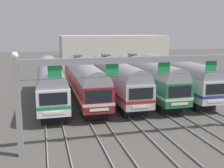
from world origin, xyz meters
name	(u,v)px	position (x,y,z in m)	size (l,w,h in m)	color
ground_plane	(115,99)	(0.00, 0.00, 0.00)	(160.00, 160.00, 0.00)	#4C4944
track_bed	(91,76)	(0.00, 17.00, 0.07)	(16.96, 70.00, 0.15)	gray
commuter_train_white	(50,80)	(-7.73, -0.01, 2.69)	(2.88, 18.06, 4.77)	white
commuter_train_maroon	(84,79)	(-3.86, 0.00, 2.69)	(2.88, 18.06, 5.05)	maroon
commuter_train_stainless	(115,77)	(0.00, 0.00, 2.69)	(2.88, 18.06, 5.05)	#B2B5BA
commuter_train_green	(145,76)	(3.86, 0.00, 2.69)	(2.88, 18.06, 5.05)	#236B42
commuter_train_silver	(173,75)	(7.73, -0.01, 2.69)	(2.88, 18.06, 4.77)	silver
catenary_gantry	(164,73)	(0.00, -13.50, 5.22)	(20.69, 0.44, 6.97)	gray
maintenance_building	(113,50)	(8.28, 33.05, 3.55)	(25.03, 10.00, 7.10)	beige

